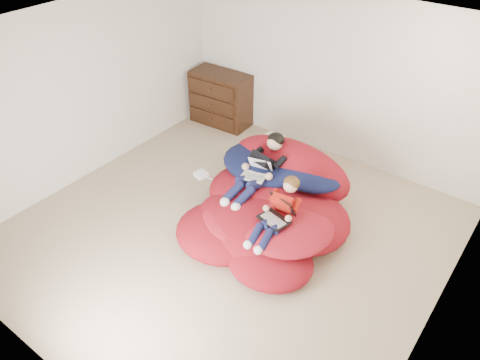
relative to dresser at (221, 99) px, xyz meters
The scene contains 9 objects.
room_shell 2.94m from the dresser, 49.52° to the right, with size 5.10×5.10×2.77m.
dresser is the anchor object (origin of this frame).
beanbag_pile 2.77m from the dresser, 38.00° to the right, with size 2.10×2.30×0.88m.
cream_pillow 1.91m from the dresser, 26.91° to the right, with size 0.43×0.27×0.27m, color beige.
older_boy 2.44m from the dresser, 38.62° to the right, with size 0.36×1.16×0.62m.
younger_boy 3.26m from the dresser, 39.02° to the right, with size 0.30×0.91×0.58m.
laptop_white 2.51m from the dresser, 40.58° to the right, with size 0.35×0.38×0.21m.
laptop_black 3.28m from the dresser, 39.53° to the right, with size 0.40×0.44×0.24m.
power_adapter 2.24m from the dresser, 58.07° to the right, with size 0.15×0.15×0.06m, color silver.
Camera 1 is at (2.80, -3.48, 4.03)m, focal length 35.00 mm.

